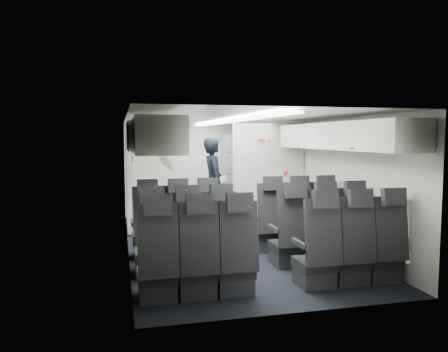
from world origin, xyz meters
name	(u,v)px	position (x,y,z in m)	size (l,w,h in m)	color
cabin_shell	(229,180)	(0.00, 0.00, 1.12)	(3.41, 6.01, 2.16)	black
seat_row_front	(238,228)	(0.00, -0.53, 0.40)	(3.33, 0.56, 1.24)	#232427
seat_row_mid	(255,241)	(0.00, -1.43, 0.40)	(3.33, 0.56, 1.24)	#232427
seat_row_rear	(277,258)	(0.00, -2.33, 0.40)	(3.33, 0.56, 1.24)	#232427
overhead_bin_left_rear	(155,136)	(-1.40, -2.00, 1.86)	(0.53, 1.80, 0.40)	white
overhead_bin_left_front_open	(143,144)	(-1.44, -0.25, 1.74)	(0.64, 1.70, 0.72)	#9E9E93
overhead_bin_right_rear	(370,136)	(1.40, -2.00, 1.86)	(0.53, 1.80, 0.40)	white
overhead_bin_right_front	(313,136)	(1.40, -0.25, 1.86)	(0.53, 1.70, 0.40)	white
bulkhead_partition	(269,177)	(0.98, 0.80, 1.08)	(1.40, 0.15, 2.13)	silver
galley_unit	(240,175)	(0.95, 2.72, 0.95)	(0.85, 0.52, 1.90)	#939399
boarding_door	(129,183)	(-1.64, 1.55, 0.95)	(0.12, 1.27, 1.86)	silver
flight_attendant	(213,183)	(0.03, 1.44, 0.92)	(0.67, 0.44, 1.84)	black
carry_on_bag	(147,139)	(-1.38, -0.02, 1.82)	(0.40, 0.28, 0.24)	black
papers	(223,179)	(0.22, 1.39, 1.00)	(0.18, 0.02, 0.12)	white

